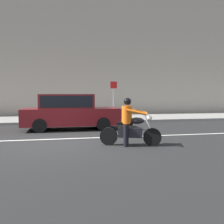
{
  "coord_description": "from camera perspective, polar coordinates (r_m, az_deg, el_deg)",
  "views": [
    {
      "loc": [
        0.27,
        -8.86,
        1.73
      ],
      "look_at": [
        2.05,
        -0.0,
        1.08
      ],
      "focal_mm": 40.41,
      "sensor_mm": 36.0,
      "label": 1
    }
  ],
  "objects": [
    {
      "name": "ground_plane",
      "position": [
        9.03,
        -12.97,
        -7.02
      ],
      "size": [
        80.0,
        80.0,
        0.0
      ],
      "primitive_type": "plane",
      "color": "black"
    },
    {
      "name": "sidewalk_slab",
      "position": [
        16.95,
        -12.25,
        -1.6
      ],
      "size": [
        40.0,
        4.4,
        0.14
      ],
      "primitive_type": "cube",
      "color": "gray",
      "rests_on": "ground_plane"
    },
    {
      "name": "building_facade",
      "position": [
        20.63,
        -12.35,
        14.78
      ],
      "size": [
        40.0,
        1.4,
        11.16
      ],
      "primitive_type": "cube",
      "color": "#A89E8E",
      "rests_on": "ground_plane"
    },
    {
      "name": "lane_marking_stripe",
      "position": [
        9.92,
        -10.1,
        -5.96
      ],
      "size": [
        18.0,
        0.14,
        0.01
      ],
      "primitive_type": "cube",
      "color": "silver",
      "rests_on": "ground_plane"
    },
    {
      "name": "motorcycle_with_rider_orange_stripe",
      "position": [
        8.42,
        4.07,
        -3.19
      ],
      "size": [
        1.99,
        0.9,
        1.6
      ],
      "color": "black",
      "rests_on": "ground_plane"
    },
    {
      "name": "parked_sedan_maroon",
      "position": [
        12.38,
        -9.56,
        0.15
      ],
      "size": [
        4.62,
        1.82,
        1.72
      ],
      "color": "maroon",
      "rests_on": "ground_plane"
    },
    {
      "name": "street_sign_post",
      "position": [
        16.54,
        0.36,
        3.72
      ],
      "size": [
        0.44,
        0.08,
        2.43
      ],
      "color": "gray",
      "rests_on": "sidewalk_slab"
    }
  ]
}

